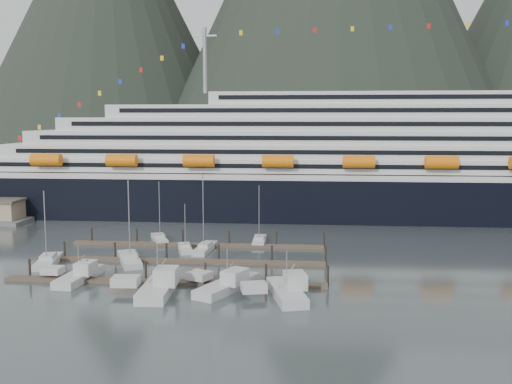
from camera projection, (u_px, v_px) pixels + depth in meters
ground at (209, 268)px, 97.40m from camera, size 1600.00×1600.00×0.00m
cruise_ship at (366, 168)px, 147.51m from camera, size 210.00×30.40×50.30m
dock_near at (164, 282)px, 87.97m from camera, size 48.18×2.28×3.20m
dock_mid at (183, 261)px, 100.82m from camera, size 48.18×2.28×3.20m
dock_far at (198, 245)px, 113.67m from camera, size 48.18×2.28×3.20m
sailboat_a at (48, 262)px, 99.48m from camera, size 4.72×10.28×13.00m
sailboat_b at (129, 260)px, 100.82m from camera, size 7.24×11.54×14.60m
sailboat_d at (205, 248)px, 109.78m from camera, size 3.15×10.26×14.60m
sailboat_e at (159, 239)px, 118.30m from camera, size 5.52×9.20×12.35m
sailboat_f at (185, 249)px, 109.74m from camera, size 4.28×8.04×9.15m
sailboat_g at (259, 241)px, 116.52m from camera, size 2.51×9.35×11.80m
trawler_a at (78, 275)px, 89.64m from camera, size 8.30×11.46×6.13m
trawler_b at (157, 287)px, 82.87m from camera, size 9.20×12.06×7.78m
trawler_c at (226, 284)px, 84.73m from camera, size 10.60×12.97×6.50m
trawler_d at (286, 291)px, 81.25m from camera, size 9.47×12.34×7.04m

